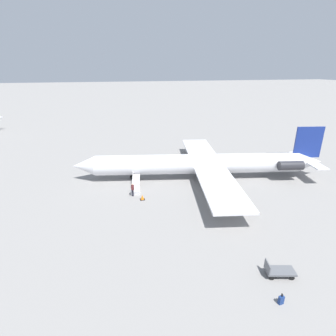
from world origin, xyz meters
The scene contains 7 objects.
ground_plane centered at (0.00, 0.00, 0.00)m, with size 600.00×600.00×0.00m, color gray.
airplane_main centered at (-1.05, 0.21, 2.22)m, with size 36.13×27.96×7.44m.
boarding_stairs centered at (9.46, 2.11, 0.39)m, with size 1.78×4.14×1.80m.
passenger centered at (10.00, 3.45, 1.00)m, with size 0.39×0.56×1.74m.
luggage_cart centered at (0.82, 19.91, 0.46)m, with size 2.41×1.62×1.22m.
suitcase centered at (2.29, 22.23, 0.33)m, with size 0.38×0.25×0.88m.
traffic_cone_near_stairs centered at (9.00, 4.73, 0.30)m, with size 0.58×0.58×0.64m.
Camera 1 is at (13.17, 33.34, 15.15)m, focal length 28.00 mm.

